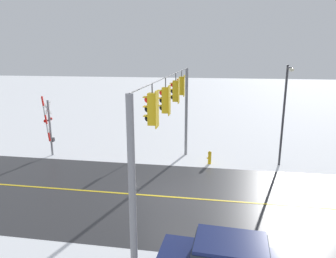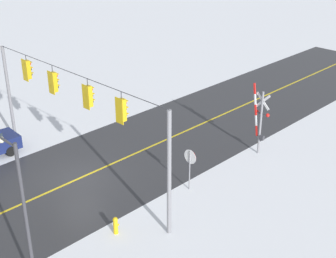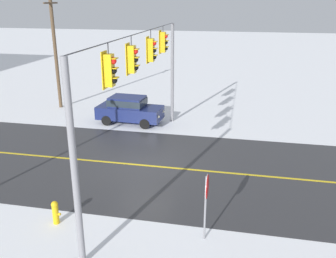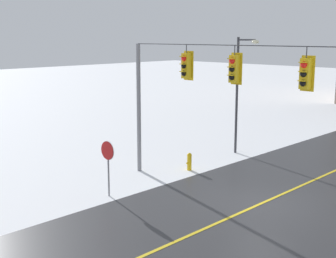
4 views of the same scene
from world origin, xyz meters
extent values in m
plane|color=white|center=(0.00, 0.00, 0.00)|extent=(160.00, 160.00, 0.00)
cube|color=#303033|center=(0.00, 6.00, 0.00)|extent=(9.00, 80.00, 0.01)
cube|color=gold|center=(0.00, 6.00, 0.01)|extent=(0.14, 72.00, 0.01)
cylinder|color=gray|center=(-7.00, 0.00, 3.10)|extent=(0.20, 0.20, 6.20)
cylinder|color=#38383D|center=(0.00, 0.00, 6.20)|extent=(14.00, 0.04, 0.04)
cylinder|color=#38383D|center=(-3.94, 0.00, 6.02)|extent=(0.04, 0.04, 0.36)
cube|color=gold|center=(-3.94, 0.00, 5.30)|extent=(0.34, 0.28, 1.08)
cube|color=gold|center=(-3.94, 0.16, 5.30)|extent=(0.52, 0.03, 1.26)
sphere|color=red|center=(-3.94, -0.15, 5.62)|extent=(0.24, 0.24, 0.24)
cube|color=gold|center=(-3.94, -0.22, 5.70)|extent=(0.26, 0.16, 0.03)
sphere|color=black|center=(-3.94, -0.15, 5.30)|extent=(0.24, 0.24, 0.24)
cube|color=gold|center=(-3.94, -0.22, 5.38)|extent=(0.26, 0.16, 0.03)
sphere|color=black|center=(-3.94, -0.15, 4.98)|extent=(0.24, 0.24, 0.24)
cube|color=gold|center=(-3.94, -0.22, 5.06)|extent=(0.26, 0.16, 0.03)
cylinder|color=#38383D|center=(-1.39, 0.00, 6.01)|extent=(0.04, 0.04, 0.38)
cube|color=gold|center=(-1.39, 0.00, 5.28)|extent=(0.34, 0.28, 1.08)
cube|color=gold|center=(-1.39, 0.16, 5.28)|extent=(0.52, 0.03, 1.26)
sphere|color=red|center=(-1.39, -0.15, 5.60)|extent=(0.24, 0.24, 0.24)
cube|color=gold|center=(-1.39, -0.22, 5.69)|extent=(0.26, 0.16, 0.03)
sphere|color=black|center=(-1.39, -0.15, 5.28)|extent=(0.24, 0.24, 0.24)
cube|color=gold|center=(-1.39, -0.22, 5.37)|extent=(0.26, 0.16, 0.03)
sphere|color=black|center=(-1.39, -0.15, 4.96)|extent=(0.24, 0.24, 0.24)
cube|color=gold|center=(-1.39, -0.22, 5.05)|extent=(0.26, 0.16, 0.03)
cylinder|color=#38383D|center=(1.68, 0.00, 6.00)|extent=(0.04, 0.04, 0.40)
cube|color=gold|center=(1.68, 0.00, 5.26)|extent=(0.34, 0.28, 1.08)
cube|color=gold|center=(1.68, 0.16, 5.26)|extent=(0.52, 0.03, 1.26)
sphere|color=red|center=(1.68, -0.15, 5.58)|extent=(0.24, 0.24, 0.24)
cube|color=gold|center=(1.68, -0.22, 5.66)|extent=(0.26, 0.16, 0.03)
sphere|color=black|center=(1.68, -0.15, 5.26)|extent=(0.24, 0.24, 0.24)
cube|color=gold|center=(1.68, -0.22, 5.34)|extent=(0.26, 0.16, 0.03)
sphere|color=black|center=(1.68, -0.15, 4.94)|extent=(0.24, 0.24, 0.24)
cube|color=gold|center=(1.68, -0.22, 5.02)|extent=(0.26, 0.16, 0.03)
cylinder|color=gray|center=(-5.10, -3.47, 1.15)|extent=(0.07, 0.07, 2.30)
cylinder|color=#B71414|center=(-5.10, -3.51, 1.95)|extent=(0.76, 0.03, 0.76)
cylinder|color=white|center=(-5.10, -3.49, 1.95)|extent=(0.80, 0.01, 0.80)
cylinder|color=#38383D|center=(-5.80, 6.33, 3.25)|extent=(0.14, 0.14, 6.50)
cylinder|color=#38383D|center=(-5.25, 6.33, 6.35)|extent=(1.10, 0.09, 0.09)
ellipsoid|color=beige|center=(-4.70, 6.33, 6.25)|extent=(0.44, 0.28, 0.22)
cylinder|color=gold|center=(-5.28, 1.78, 0.35)|extent=(0.22, 0.22, 0.70)
sphere|color=gold|center=(-5.28, 1.78, 0.76)|extent=(0.24, 0.24, 0.24)
cylinder|color=gold|center=(-5.28, 1.64, 0.39)|extent=(0.09, 0.10, 0.09)
camera|label=1|loc=(14.29, 2.15, 7.15)|focal=32.84mm
camera|label=2|loc=(-20.02, 13.24, 13.98)|focal=52.13mm
camera|label=3|loc=(-15.41, -4.39, 7.51)|focal=39.15mm
camera|label=4|loc=(9.92, -15.45, 6.57)|focal=51.17mm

